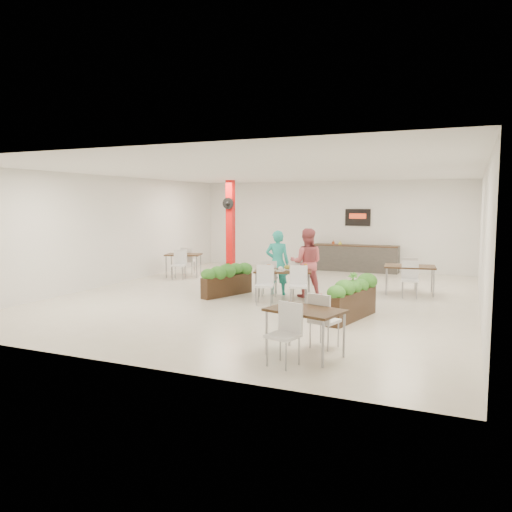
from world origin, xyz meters
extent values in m
plane|color=beige|center=(0.00, 0.00, 0.00)|extent=(12.00, 12.00, 0.00)
cube|color=white|center=(0.00, 6.00, 1.60)|extent=(10.00, 0.10, 3.20)
cube|color=white|center=(0.00, -6.00, 1.60)|extent=(10.00, 0.10, 3.20)
cube|color=white|center=(-5.00, 0.00, 1.60)|extent=(0.10, 12.00, 3.20)
cube|color=white|center=(5.00, 0.00, 1.60)|extent=(0.10, 12.00, 3.20)
cube|color=white|center=(0.00, 0.00, 3.20)|extent=(10.00, 12.00, 0.04)
cube|color=red|center=(-3.00, 3.80, 1.60)|extent=(0.25, 0.25, 3.20)
cylinder|color=black|center=(-3.00, 3.62, 2.40)|extent=(0.40, 0.06, 0.40)
sphere|color=black|center=(-3.00, 3.58, 2.40)|extent=(0.12, 0.12, 0.12)
cube|color=#322F2C|center=(1.00, 5.65, 0.45)|extent=(3.00, 0.60, 0.90)
cube|color=black|center=(1.00, 5.65, 0.92)|extent=(3.00, 0.62, 0.04)
cube|color=black|center=(1.00, 5.96, 1.90)|extent=(0.90, 0.04, 0.60)
cube|color=red|center=(1.00, 5.93, 1.95)|extent=(0.60, 0.02, 0.18)
imported|color=#A0401A|center=(0.20, 5.65, 1.04)|extent=(0.09, 0.09, 0.19)
imported|color=yellow|center=(0.45, 5.65, 1.02)|extent=(0.13, 0.13, 0.17)
cube|color=black|center=(0.51, -0.35, 0.73)|extent=(1.57, 1.16, 0.04)
cylinder|color=gray|center=(-0.01, -0.86, 0.35)|extent=(0.04, 0.04, 0.71)
cylinder|color=gray|center=(1.22, -0.50, 0.35)|extent=(0.04, 0.04, 0.71)
cylinder|color=gray|center=(-0.20, -0.21, 0.35)|extent=(0.04, 0.04, 0.71)
cylinder|color=gray|center=(1.03, 0.15, 0.35)|extent=(0.04, 0.04, 0.71)
cube|color=white|center=(-0.05, 0.11, 0.45)|extent=(0.52, 0.52, 0.05)
cube|color=white|center=(0.01, -0.07, 0.70)|extent=(0.41, 0.16, 0.45)
cylinder|color=gray|center=(0.07, 0.32, 0.21)|extent=(0.02, 0.02, 0.43)
cylinder|color=gray|center=(-0.26, 0.22, 0.21)|extent=(0.02, 0.02, 0.43)
cylinder|color=gray|center=(0.17, -0.01, 0.21)|extent=(0.02, 0.02, 0.43)
cylinder|color=gray|center=(-0.16, -0.10, 0.21)|extent=(0.02, 0.02, 0.43)
cube|color=white|center=(0.72, 0.33, 0.45)|extent=(0.52, 0.52, 0.05)
cube|color=white|center=(0.78, 0.15, 0.70)|extent=(0.41, 0.16, 0.45)
cylinder|color=gray|center=(0.84, 0.55, 0.21)|extent=(0.02, 0.02, 0.43)
cylinder|color=gray|center=(0.51, 0.45, 0.21)|extent=(0.02, 0.02, 0.43)
cylinder|color=gray|center=(0.93, 0.22, 0.21)|extent=(0.02, 0.02, 0.43)
cylinder|color=gray|center=(0.61, 0.12, 0.21)|extent=(0.02, 0.02, 0.43)
cube|color=white|center=(0.29, -1.04, 0.45)|extent=(0.52, 0.52, 0.05)
cube|color=white|center=(0.24, -0.86, 0.70)|extent=(0.41, 0.16, 0.45)
cylinder|color=gray|center=(0.18, -1.25, 0.21)|extent=(0.02, 0.02, 0.43)
cylinder|color=gray|center=(0.50, -1.16, 0.21)|extent=(0.02, 0.02, 0.43)
cylinder|color=gray|center=(0.08, -0.93, 0.21)|extent=(0.02, 0.02, 0.43)
cylinder|color=gray|center=(0.41, -0.83, 0.21)|extent=(0.02, 0.02, 0.43)
cube|color=white|center=(1.06, -0.82, 0.45)|extent=(0.52, 0.52, 0.05)
cube|color=white|center=(1.01, -0.63, 0.70)|extent=(0.41, 0.16, 0.45)
cylinder|color=gray|center=(0.95, -1.03, 0.21)|extent=(0.02, 0.02, 0.43)
cylinder|color=gray|center=(1.27, -0.93, 0.21)|extent=(0.02, 0.02, 0.43)
cylinder|color=gray|center=(0.85, -0.70, 0.21)|extent=(0.02, 0.02, 0.43)
cylinder|color=gray|center=(1.18, -0.61, 0.21)|extent=(0.02, 0.02, 0.43)
cube|color=white|center=(0.20, -0.55, 0.76)|extent=(0.37, 0.37, 0.01)
ellipsoid|color=brown|center=(0.20, -0.55, 0.83)|extent=(0.22, 0.22, 0.13)
cube|color=white|center=(0.57, -0.21, 0.76)|extent=(0.32, 0.32, 0.01)
ellipsoid|color=orange|center=(0.57, -0.21, 0.82)|extent=(0.18, 0.18, 0.11)
cube|color=white|center=(0.93, -0.36, 0.76)|extent=(0.32, 0.32, 0.01)
ellipsoid|color=#501C10|center=(0.93, -0.36, 0.81)|extent=(0.16, 0.16, 0.10)
cube|color=white|center=(0.51, -0.54, 0.76)|extent=(0.22, 0.22, 0.01)
ellipsoid|color=white|center=(0.51, -0.54, 0.80)|extent=(0.12, 0.12, 0.07)
cylinder|color=orange|center=(0.99, -0.05, 0.82)|extent=(0.07, 0.07, 0.15)
imported|color=brown|center=(-0.05, -0.41, 0.80)|extent=(0.12, 0.12, 0.10)
imported|color=#29B2A3|center=(0.11, 0.30, 0.85)|extent=(0.71, 0.57, 1.70)
imported|color=#CF5C62|center=(0.91, 0.30, 0.88)|extent=(1.01, 0.88, 1.76)
cube|color=black|center=(-1.04, -0.37, 0.27)|extent=(0.79, 1.59, 0.53)
ellipsoid|color=#1B5C1A|center=(-1.26, -0.98, 0.65)|extent=(0.40, 0.40, 0.32)
ellipsoid|color=#1B5C1A|center=(-1.15, -0.67, 0.65)|extent=(0.40, 0.40, 0.32)
ellipsoid|color=#1B5C1A|center=(-1.04, -0.37, 0.65)|extent=(0.40, 0.40, 0.32)
ellipsoid|color=#1B5C1A|center=(-0.93, -0.06, 0.65)|extent=(0.40, 0.40, 0.32)
ellipsoid|color=#1B5C1A|center=(-0.82, 0.24, 0.65)|extent=(0.40, 0.40, 0.32)
imported|color=#1B5C1A|center=(-1.04, -0.37, 0.71)|extent=(0.31, 0.27, 0.35)
cube|color=black|center=(2.55, -1.75, 0.30)|extent=(0.67, 1.80, 0.59)
ellipsoid|color=#1B5C1A|center=(2.40, -2.47, 0.71)|extent=(0.40, 0.40, 0.32)
ellipsoid|color=#1B5C1A|center=(2.47, -2.11, 0.71)|extent=(0.40, 0.40, 0.32)
ellipsoid|color=#1B5C1A|center=(2.55, -1.75, 0.71)|extent=(0.40, 0.40, 0.32)
ellipsoid|color=#1B5C1A|center=(2.63, -1.39, 0.71)|extent=(0.40, 0.40, 0.32)
ellipsoid|color=#1B5C1A|center=(2.71, -1.03, 0.71)|extent=(0.40, 0.40, 0.32)
imported|color=#1B5C1A|center=(2.55, -1.75, 0.79)|extent=(0.22, 0.22, 0.39)
cube|color=black|center=(-3.88, 2.10, 0.73)|extent=(1.29, 1.05, 0.04)
cylinder|color=gray|center=(-4.26, 1.65, 0.35)|extent=(0.04, 0.04, 0.71)
cylinder|color=gray|center=(-3.31, 1.95, 0.35)|extent=(0.04, 0.04, 0.71)
cylinder|color=gray|center=(-4.45, 2.25, 0.35)|extent=(0.04, 0.04, 0.71)
cylinder|color=gray|center=(-3.50, 2.55, 0.35)|extent=(0.04, 0.04, 0.71)
cube|color=white|center=(-4.06, 2.67, 0.45)|extent=(0.53, 0.53, 0.05)
cube|color=white|center=(-4.00, 2.49, 0.70)|extent=(0.41, 0.16, 0.45)
cylinder|color=gray|center=(-3.95, 2.89, 0.21)|extent=(0.02, 0.02, 0.43)
cylinder|color=gray|center=(-4.27, 2.78, 0.21)|extent=(0.02, 0.02, 0.43)
cylinder|color=gray|center=(-3.85, 2.56, 0.21)|extent=(0.02, 0.02, 0.43)
cylinder|color=gray|center=(-4.17, 2.46, 0.21)|extent=(0.02, 0.02, 0.43)
cube|color=white|center=(-3.70, 1.53, 0.45)|extent=(0.53, 0.53, 0.05)
cube|color=white|center=(-3.76, 1.71, 0.70)|extent=(0.41, 0.16, 0.45)
cylinder|color=gray|center=(-3.81, 1.31, 0.21)|extent=(0.02, 0.02, 0.43)
cylinder|color=gray|center=(-3.49, 1.42, 0.21)|extent=(0.02, 0.02, 0.43)
cylinder|color=gray|center=(-3.91, 1.64, 0.21)|extent=(0.02, 0.02, 0.43)
cylinder|color=gray|center=(-3.59, 1.74, 0.21)|extent=(0.02, 0.02, 0.43)
imported|color=white|center=(-3.88, 2.10, 0.78)|extent=(0.22, 0.22, 0.05)
cube|color=black|center=(3.29, 1.81, 0.73)|extent=(1.40, 1.03, 0.04)
cylinder|color=gray|center=(2.75, 1.37, 0.35)|extent=(0.04, 0.04, 0.71)
cylinder|color=gray|center=(3.92, 1.52, 0.35)|extent=(0.04, 0.04, 0.71)
cylinder|color=gray|center=(2.66, 2.11, 0.35)|extent=(0.04, 0.04, 0.71)
cylinder|color=gray|center=(3.82, 2.26, 0.35)|extent=(0.04, 0.04, 0.71)
cube|color=white|center=(3.21, 2.41, 0.45)|extent=(0.47, 0.47, 0.05)
cube|color=white|center=(3.23, 2.22, 0.70)|extent=(0.42, 0.09, 0.45)
cylinder|color=gray|center=(3.36, 2.60, 0.21)|extent=(0.02, 0.02, 0.43)
cylinder|color=gray|center=(3.02, 2.55, 0.21)|extent=(0.02, 0.02, 0.43)
cylinder|color=gray|center=(3.40, 2.26, 0.21)|extent=(0.02, 0.02, 0.43)
cylinder|color=gray|center=(3.06, 2.22, 0.21)|extent=(0.02, 0.02, 0.43)
cube|color=white|center=(3.37, 1.22, 0.45)|extent=(0.47, 0.47, 0.05)
cube|color=white|center=(3.34, 1.41, 0.70)|extent=(0.42, 0.09, 0.45)
cylinder|color=gray|center=(3.22, 1.03, 0.21)|extent=(0.02, 0.02, 0.43)
cylinder|color=gray|center=(3.56, 1.07, 0.21)|extent=(0.02, 0.02, 0.43)
cylinder|color=gray|center=(3.18, 1.36, 0.21)|extent=(0.02, 0.02, 0.43)
cylinder|color=gray|center=(3.51, 1.41, 0.21)|extent=(0.02, 0.02, 0.43)
imported|color=white|center=(3.29, 1.81, 0.78)|extent=(0.22, 0.22, 0.05)
cube|color=black|center=(2.43, -4.52, 0.73)|extent=(1.30, 1.03, 0.04)
cylinder|color=gray|center=(1.85, -4.71, 0.35)|extent=(0.04, 0.04, 0.71)
cylinder|color=gray|center=(2.84, -4.96, 0.35)|extent=(0.04, 0.04, 0.71)
cylinder|color=gray|center=(2.01, -4.08, 0.35)|extent=(0.04, 0.04, 0.71)
cylinder|color=gray|center=(3.00, -4.34, 0.35)|extent=(0.04, 0.04, 0.71)
cube|color=white|center=(2.58, -3.94, 0.45)|extent=(0.51, 0.51, 0.05)
cube|color=white|center=(2.53, -4.13, 0.70)|extent=(0.42, 0.14, 0.45)
cylinder|color=gray|center=(2.78, -3.82, 0.21)|extent=(0.02, 0.02, 0.43)
cylinder|color=gray|center=(2.46, -3.74, 0.21)|extent=(0.02, 0.02, 0.43)
cylinder|color=gray|center=(2.70, -4.15, 0.21)|extent=(0.02, 0.02, 0.43)
cylinder|color=gray|center=(2.37, -4.07, 0.21)|extent=(0.02, 0.02, 0.43)
cube|color=white|center=(2.27, -5.10, 0.45)|extent=(0.51, 0.51, 0.05)
cube|color=white|center=(2.32, -4.92, 0.70)|extent=(0.42, 0.14, 0.45)
cylinder|color=gray|center=(2.07, -5.23, 0.21)|extent=(0.02, 0.02, 0.43)
cylinder|color=gray|center=(2.40, -5.31, 0.21)|extent=(0.02, 0.02, 0.43)
cylinder|color=gray|center=(2.15, -4.90, 0.21)|extent=(0.02, 0.02, 0.43)
cylinder|color=gray|center=(2.48, -4.98, 0.21)|extent=(0.02, 0.02, 0.43)
camera|label=1|loc=(4.77, -11.85, 2.39)|focal=35.00mm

